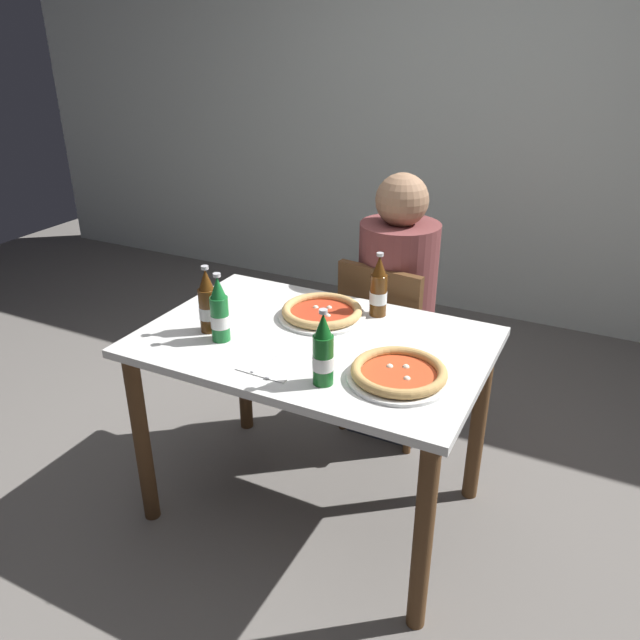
# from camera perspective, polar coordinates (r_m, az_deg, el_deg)

# --- Properties ---
(ground_plane) EXTENTS (8.00, 8.00, 0.00)m
(ground_plane) POSITION_cam_1_polar(r_m,az_deg,el_deg) (2.60, -0.52, -16.58)
(ground_plane) COLOR slate
(back_wall_tiled) EXTENTS (7.00, 0.10, 2.60)m
(back_wall_tiled) POSITION_cam_1_polar(r_m,az_deg,el_deg) (4.04, 14.61, 18.37)
(back_wall_tiled) COLOR silver
(back_wall_tiled) RESTS_ON ground_plane
(dining_table_main) EXTENTS (1.20, 0.80, 0.75)m
(dining_table_main) POSITION_cam_1_polar(r_m,az_deg,el_deg) (2.23, -0.58, -4.32)
(dining_table_main) COLOR silver
(dining_table_main) RESTS_ON ground_plane
(chair_behind_table) EXTENTS (0.45, 0.45, 0.85)m
(chair_behind_table) POSITION_cam_1_polar(r_m,az_deg,el_deg) (2.77, 6.32, -1.76)
(chair_behind_table) COLOR brown
(chair_behind_table) RESTS_ON ground_plane
(diner_seated) EXTENTS (0.34, 0.34, 1.21)m
(diner_seated) POSITION_cam_1_polar(r_m,az_deg,el_deg) (2.77, 6.95, 0.51)
(diner_seated) COLOR #2D3342
(diner_seated) RESTS_ON ground_plane
(pizza_margherita_near) EXTENTS (0.33, 0.33, 0.04)m
(pizza_margherita_near) POSITION_cam_1_polar(r_m,az_deg,el_deg) (2.32, 0.19, 0.72)
(pizza_margherita_near) COLOR white
(pizza_margherita_near) RESTS_ON dining_table_main
(pizza_marinara_far) EXTENTS (0.33, 0.33, 0.04)m
(pizza_marinara_far) POSITION_cam_1_polar(r_m,az_deg,el_deg) (1.93, 7.26, -4.89)
(pizza_marinara_far) COLOR white
(pizza_marinara_far) RESTS_ON dining_table_main
(beer_bottle_left) EXTENTS (0.07, 0.07, 0.25)m
(beer_bottle_left) POSITION_cam_1_polar(r_m,az_deg,el_deg) (1.86, 0.29, -3.05)
(beer_bottle_left) COLOR #14591E
(beer_bottle_left) RESTS_ON dining_table_main
(beer_bottle_center) EXTENTS (0.07, 0.07, 0.25)m
(beer_bottle_center) POSITION_cam_1_polar(r_m,az_deg,el_deg) (2.15, -9.22, 0.69)
(beer_bottle_center) COLOR #196B2D
(beer_bottle_center) RESTS_ON dining_table_main
(beer_bottle_right) EXTENTS (0.07, 0.07, 0.25)m
(beer_bottle_right) POSITION_cam_1_polar(r_m,az_deg,el_deg) (2.32, 5.40, 2.83)
(beer_bottle_right) COLOR #512D0F
(beer_bottle_right) RESTS_ON dining_table_main
(beer_bottle_extra) EXTENTS (0.07, 0.07, 0.25)m
(beer_bottle_extra) POSITION_cam_1_polar(r_m,az_deg,el_deg) (2.22, -10.28, 1.45)
(beer_bottle_extra) COLOR #512D0F
(beer_bottle_extra) RESTS_ON dining_table_main
(napkin_with_cutlery) EXTENTS (0.19, 0.19, 0.01)m
(napkin_with_cutlery) POSITION_cam_1_polar(r_m,az_deg,el_deg) (2.01, -4.22, -4.03)
(napkin_with_cutlery) COLOR white
(napkin_with_cutlery) RESTS_ON dining_table_main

